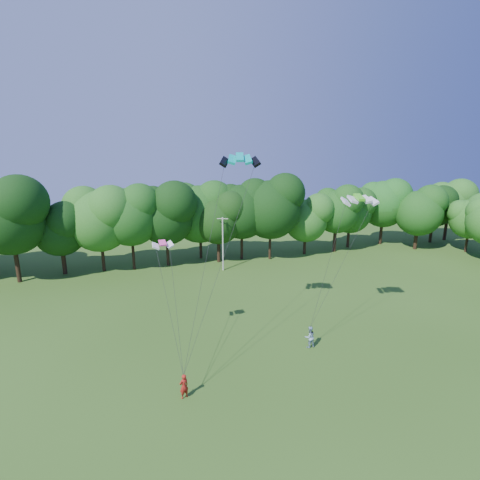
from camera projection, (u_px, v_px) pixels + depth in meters
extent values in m
plane|color=#2D5116|center=(289.00, 459.00, 20.10)|extent=(160.00, 160.00, 0.00)
cylinder|color=#B9B9AF|center=(223.00, 244.00, 49.53)|extent=(0.18, 0.18, 7.26)
cube|color=#B9B9AF|center=(223.00, 219.00, 48.68)|extent=(1.36, 0.67, 0.08)
imported|color=#A31C15|center=(184.00, 386.00, 24.78)|extent=(0.75, 0.64, 1.75)
imported|color=#8BAAC1|center=(310.00, 337.00, 31.03)|extent=(0.98, 0.80, 1.86)
cube|color=#05ACA4|center=(240.00, 157.00, 29.52)|extent=(3.26, 1.97, 0.72)
cube|color=#4DD51F|center=(359.00, 197.00, 31.59)|extent=(3.11, 1.75, 0.51)
cube|color=#FF469F|center=(163.00, 243.00, 28.67)|extent=(1.69, 0.99, 0.35)
cylinder|color=#311D13|center=(219.00, 250.00, 53.60)|extent=(0.40, 0.40, 3.67)
ellipsoid|color=black|center=(218.00, 216.00, 52.41)|extent=(7.34, 7.34, 8.01)
cylinder|color=#2E2212|center=(381.00, 232.00, 63.30)|extent=(0.46, 0.46, 4.08)
ellipsoid|color=#1B551A|center=(384.00, 201.00, 61.97)|extent=(8.15, 8.15, 8.89)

